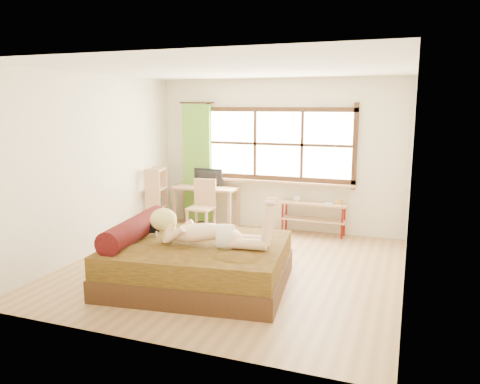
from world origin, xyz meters
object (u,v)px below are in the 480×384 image
at_px(desk, 206,192).
at_px(pipe_shelf, 314,211).
at_px(woman, 207,219).
at_px(chair, 203,203).
at_px(bed, 194,262).
at_px(bookshelf, 157,198).
at_px(kitten, 152,226).

xyz_separation_m(desk, pipe_shelf, (2.00, 0.12, -0.23)).
xyz_separation_m(woman, chair, (-1.15, 2.37, -0.35)).
distance_m(bed, bookshelf, 2.90).
bearing_deg(pipe_shelf, chair, -164.05).
xyz_separation_m(chair, pipe_shelf, (1.90, 0.48, -0.10)).
relative_size(woman, kitten, 4.67).
bearing_deg(desk, chair, -75.29).
height_order(pipe_shelf, bookshelf, bookshelf).
bearing_deg(chair, woman, -64.57).
xyz_separation_m(bed, desk, (-1.05, 2.69, 0.36)).
distance_m(chair, bookshelf, 0.89).
xyz_separation_m(bed, bookshelf, (-1.83, 2.23, 0.27)).
relative_size(chair, pipe_shelf, 0.82).
height_order(bed, kitten, bed).
distance_m(woman, chair, 2.66).
bearing_deg(kitten, pipe_shelf, 51.70).
xyz_separation_m(bed, woman, (0.20, -0.04, 0.58)).
bearing_deg(desk, kitten, -82.10).
height_order(kitten, pipe_shelf, kitten).
height_order(bed, pipe_shelf, bed).
height_order(bed, woman, woman).
xyz_separation_m(woman, pipe_shelf, (0.75, 2.85, -0.45)).
relative_size(kitten, pipe_shelf, 0.28).
bearing_deg(pipe_shelf, desk, -174.88).
relative_size(bed, bookshelf, 2.13).
distance_m(woman, bookshelf, 3.07).
bearing_deg(desk, bed, -69.22).
xyz_separation_m(chair, bookshelf, (-0.88, -0.10, 0.04)).
xyz_separation_m(bed, chair, (-0.95, 2.33, 0.23)).
relative_size(bed, desk, 1.98).
relative_size(desk, pipe_shelf, 1.05).
xyz_separation_m(kitten, desk, (-0.38, 2.58, -0.02)).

